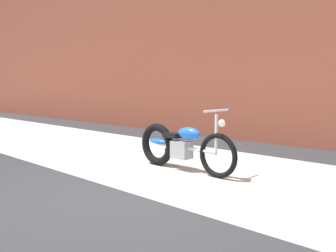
# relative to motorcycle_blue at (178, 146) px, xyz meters

# --- Properties ---
(ground_plane) EXTENTS (80.00, 80.00, 0.00)m
(ground_plane) POSITION_rel_motorcycle_blue_xyz_m (0.53, -1.42, -0.40)
(ground_plane) COLOR #2D2D30
(sidewalk_slab) EXTENTS (36.00, 3.50, 0.01)m
(sidewalk_slab) POSITION_rel_motorcycle_blue_xyz_m (0.53, 0.33, -0.40)
(sidewalk_slab) COLOR #B2ADA3
(sidewalk_slab) RESTS_ON ground
(brick_building_wall) EXTENTS (36.00, 0.50, 5.71)m
(brick_building_wall) POSITION_rel_motorcycle_blue_xyz_m (0.53, 3.78, 2.46)
(brick_building_wall) COLOR brown
(brick_building_wall) RESTS_ON ground
(motorcycle_blue) EXTENTS (2.01, 0.58, 1.03)m
(motorcycle_blue) POSITION_rel_motorcycle_blue_xyz_m (0.00, 0.00, 0.00)
(motorcycle_blue) COLOR black
(motorcycle_blue) RESTS_ON ground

